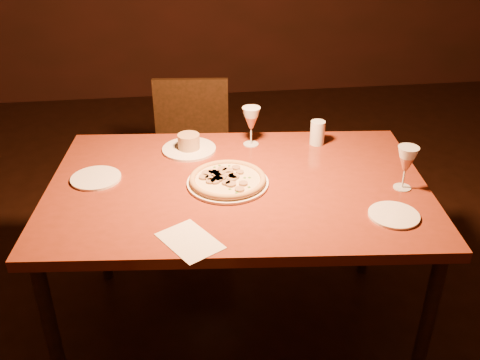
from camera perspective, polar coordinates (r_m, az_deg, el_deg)
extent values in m
plane|color=black|center=(2.61, 4.86, -18.19)|extent=(7.00, 7.00, 0.00)
cube|color=maroon|center=(2.21, -0.25, -0.81)|extent=(1.64, 1.14, 0.04)
cylinder|color=black|center=(2.23, -19.22, -16.08)|extent=(0.06, 0.06, 0.79)
cylinder|color=black|center=(2.87, -14.79, -3.82)|extent=(0.06, 0.06, 0.79)
cylinder|color=black|center=(2.26, 19.08, -15.24)|extent=(0.06, 0.06, 0.79)
cylinder|color=black|center=(2.90, 13.69, -3.34)|extent=(0.06, 0.06, 0.79)
cube|color=black|center=(3.14, -5.23, 1.84)|extent=(0.49, 0.49, 0.04)
cube|color=black|center=(3.23, -5.22, 7.16)|extent=(0.44, 0.08, 0.42)
cylinder|color=black|center=(3.13, -8.48, -3.74)|extent=(0.04, 0.04, 0.45)
cylinder|color=black|center=(3.43, -7.86, -0.48)|extent=(0.04, 0.04, 0.45)
cylinder|color=black|center=(3.11, -1.92, -3.69)|extent=(0.04, 0.04, 0.45)
cylinder|color=black|center=(3.41, -1.89, -0.41)|extent=(0.04, 0.04, 0.45)
cylinder|color=white|center=(2.19, -1.32, -0.30)|extent=(0.34, 0.34, 0.01)
cylinder|color=beige|center=(2.18, -1.32, -0.02)|extent=(0.30, 0.30, 0.01)
torus|color=tan|center=(2.18, -1.32, 0.12)|extent=(0.32, 0.32, 0.02)
cylinder|color=white|center=(2.48, -5.45, 3.30)|extent=(0.25, 0.25, 0.01)
cylinder|color=#A5815E|center=(2.46, -5.50, 4.12)|extent=(0.10, 0.10, 0.07)
cylinder|color=silver|center=(2.54, 8.26, 5.02)|extent=(0.07, 0.07, 0.11)
cylinder|color=white|center=(2.31, -15.12, 0.19)|extent=(0.21, 0.21, 0.01)
cylinder|color=white|center=(2.07, 16.09, -3.62)|extent=(0.19, 0.19, 0.01)
cube|color=beige|center=(1.87, -5.37, -6.49)|extent=(0.25, 0.27, 0.00)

